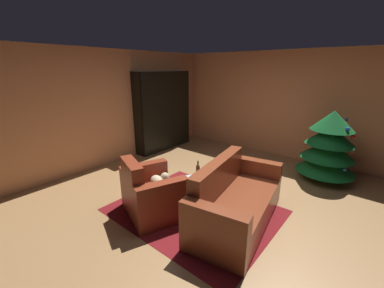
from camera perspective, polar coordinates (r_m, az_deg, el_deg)
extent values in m
plane|color=#986F44|center=(4.00, 5.21, -14.21)|extent=(7.16, 7.16, 0.00)
cube|color=tan|center=(6.21, 21.76, 8.45)|extent=(5.95, 0.06, 2.50)
cube|color=tan|center=(5.67, -19.95, 7.89)|extent=(0.06, 6.09, 2.50)
cube|color=maroon|center=(3.86, 0.61, -15.42)|extent=(2.36, 1.90, 0.01)
cube|color=black|center=(6.35, -5.83, 7.59)|extent=(0.03, 1.69, 2.03)
cube|color=black|center=(7.05, -1.88, 8.66)|extent=(0.34, 0.03, 2.03)
cube|color=black|center=(5.93, -12.64, 6.54)|extent=(0.34, 0.03, 2.03)
cube|color=black|center=(6.70, -6.50, -0.72)|extent=(0.31, 1.64, 0.03)
cube|color=black|center=(6.59, -6.62, 2.58)|extent=(0.31, 1.64, 0.03)
cube|color=black|center=(6.50, -6.75, 5.99)|extent=(0.31, 1.64, 0.02)
cube|color=black|center=(6.43, -6.88, 9.48)|extent=(0.31, 1.64, 0.02)
cube|color=black|center=(6.39, -7.01, 13.04)|extent=(0.31, 1.64, 0.02)
cube|color=black|center=(6.37, -7.15, 16.62)|extent=(0.31, 1.64, 0.03)
cube|color=black|center=(6.53, -7.61, 8.98)|extent=(0.05, 1.02, 0.64)
cube|color=black|center=(6.51, -7.46, 8.96)|extent=(0.03, 1.05, 0.67)
cube|color=gold|center=(7.21, -2.39, 2.05)|extent=(0.24, 0.03, 0.30)
cube|color=#3E8D40|center=(7.19, -2.61, 1.74)|extent=(0.23, 0.03, 0.24)
cube|color=#82538C|center=(7.19, -3.03, 1.61)|extent=(0.16, 0.04, 0.21)
cube|color=#A59C8B|center=(7.12, -3.21, 1.99)|extent=(0.20, 0.05, 0.34)
cube|color=#4A3E1A|center=(7.07, -3.32, 1.84)|extent=(0.25, 0.04, 0.33)
cube|color=orange|center=(7.07, -3.58, 1.50)|extent=(0.23, 0.03, 0.25)
cube|color=#A49D96|center=(7.03, -3.86, 1.70)|extent=(0.22, 0.04, 0.32)
cube|color=navy|center=(6.99, -4.03, 1.40)|extent=(0.25, 0.03, 0.27)
cube|color=orange|center=(7.13, -2.47, 5.07)|extent=(0.21, 0.04, 0.27)
cube|color=#378043|center=(7.08, -2.63, 5.21)|extent=(0.25, 0.04, 0.33)
cube|color=purple|center=(7.05, -2.92, 5.02)|extent=(0.24, 0.05, 0.30)
cube|color=#33763C|center=(7.04, -3.28, 4.70)|extent=(0.20, 0.03, 0.23)
cube|color=purple|center=(6.99, -3.50, 5.02)|extent=(0.21, 0.04, 0.33)
cube|color=gold|center=(6.95, -3.65, 4.94)|extent=(0.24, 0.03, 0.33)
cube|color=teal|center=(6.92, -3.90, 4.67)|extent=(0.25, 0.05, 0.28)
cube|color=orange|center=(6.94, -2.65, 14.95)|extent=(0.24, 0.04, 0.33)
cube|color=#117C83|center=(6.92, -3.00, 14.88)|extent=(0.21, 0.04, 0.31)
cube|color=#3E8E49|center=(6.88, -3.07, 14.55)|extent=(0.25, 0.03, 0.24)
cube|color=#8F55A0|center=(6.86, -3.48, 14.98)|extent=(0.21, 0.04, 0.34)
cube|color=#156B89|center=(6.84, -3.78, 14.49)|extent=(0.19, 0.03, 0.23)
cube|color=#18558A|center=(6.79, -3.79, 14.78)|extent=(0.25, 0.03, 0.30)
cube|color=#864E8B|center=(6.78, -4.10, 14.49)|extent=(0.21, 0.03, 0.24)
cube|color=#B89F97|center=(6.75, -4.33, 14.53)|extent=(0.21, 0.03, 0.25)
cube|color=maroon|center=(3.77, -9.06, -13.03)|extent=(0.83, 0.91, 0.39)
cube|color=maroon|center=(3.50, -13.91, -7.81)|extent=(0.62, 0.37, 0.49)
cube|color=maroon|center=(3.40, -6.85, -14.03)|extent=(0.42, 0.75, 0.66)
cube|color=maroon|center=(4.03, -11.07, -8.90)|extent=(0.42, 0.75, 0.66)
ellipsoid|color=tan|center=(3.68, -8.29, -8.78)|extent=(0.33, 0.27, 0.18)
sphere|color=tan|center=(3.69, -6.43, -7.70)|extent=(0.13, 0.13, 0.13)
cube|color=brown|center=(3.57, 10.78, -14.82)|extent=(1.04, 1.57, 0.42)
cube|color=brown|center=(3.46, 6.25, -7.42)|extent=(0.42, 1.46, 0.46)
cube|color=brown|center=(2.87, 5.08, -20.48)|extent=(0.82, 0.31, 0.67)
cube|color=brown|center=(4.20, 14.66, -7.92)|extent=(0.82, 0.31, 0.67)
cylinder|color=black|center=(3.75, 2.65, -13.07)|extent=(0.04, 0.04, 0.39)
cylinder|color=black|center=(4.00, 0.91, -10.93)|extent=(0.04, 0.04, 0.39)
cylinder|color=black|center=(3.81, -2.28, -12.54)|extent=(0.04, 0.04, 0.39)
cylinder|color=silver|center=(3.75, 0.44, -9.49)|extent=(0.66, 0.66, 0.02)
cube|color=#C83D26|center=(3.73, 1.36, -9.23)|extent=(0.20, 0.13, 0.02)
cube|color=navy|center=(3.72, 1.29, -8.91)|extent=(0.23, 0.18, 0.02)
cube|color=#458356|center=(3.72, 1.17, -8.55)|extent=(0.20, 0.15, 0.02)
cube|color=#3B5089|center=(3.71, 1.30, -8.24)|extent=(0.19, 0.11, 0.02)
cylinder|color=#512F1B|center=(3.85, 1.39, -6.70)|extent=(0.06, 0.06, 0.23)
cylinder|color=#512F1B|center=(3.79, 1.41, -4.59)|extent=(0.02, 0.02, 0.08)
cylinder|color=brown|center=(5.46, 28.65, -6.43)|extent=(0.08, 0.08, 0.16)
cone|color=#135C26|center=(5.37, 29.07, -3.82)|extent=(1.07, 1.07, 0.37)
cone|color=#135C26|center=(5.29, 29.51, -1.01)|extent=(0.96, 0.96, 0.37)
cone|color=#135C26|center=(5.21, 29.96, 1.87)|extent=(0.86, 0.86, 0.37)
cone|color=#135C26|center=(5.16, 30.43, 4.84)|extent=(0.76, 0.76, 0.37)
sphere|color=blue|center=(5.08, 32.42, -5.15)|extent=(0.05, 0.05, 0.05)
sphere|color=red|center=(5.23, 33.77, 1.42)|extent=(0.07, 0.07, 0.07)
sphere|color=red|center=(5.30, 25.38, 0.04)|extent=(0.06, 0.06, 0.06)
sphere|color=blue|center=(5.57, 30.12, 2.11)|extent=(0.08, 0.08, 0.08)
sphere|color=yellow|center=(5.65, 28.50, 0.20)|extent=(0.06, 0.06, 0.06)
sphere|color=blue|center=(4.99, 32.90, 2.99)|extent=(0.07, 0.07, 0.07)
sphere|color=blue|center=(5.38, 32.74, 4.91)|extent=(0.05, 0.05, 0.05)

